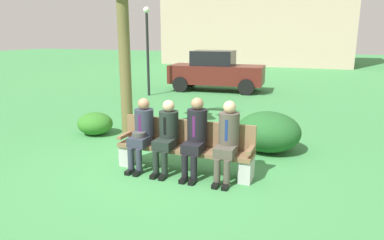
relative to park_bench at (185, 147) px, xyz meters
name	(u,v)px	position (x,y,z in m)	size (l,w,h in m)	color
ground_plane	(168,170)	(-0.30, -0.08, -0.44)	(80.00, 80.00, 0.00)	#3F8B49
park_bench	(185,147)	(0.00, 0.00, 0.00)	(2.43, 0.44, 0.90)	brown
seated_man_leftmost	(142,130)	(-0.78, -0.14, 0.27)	(0.34, 0.72, 1.27)	#2D3342
seated_man_centerleft	(167,133)	(-0.29, -0.13, 0.27)	(0.34, 0.72, 1.27)	#1E2823
seated_man_centerright	(195,133)	(0.24, -0.13, 0.31)	(0.34, 0.72, 1.34)	black
seated_man_rightmost	(227,137)	(0.80, -0.13, 0.30)	(0.34, 0.72, 1.33)	#4C473D
shrub_near_bench	(268,132)	(1.20, 1.61, -0.03)	(1.32, 1.21, 0.83)	#225A26
shrub_mid_lawn	(95,124)	(-2.90, 1.39, -0.17)	(0.86, 0.79, 0.54)	#317625
parked_car_near	(216,71)	(-2.16, 8.86, 0.40)	(4.01, 1.95, 1.68)	#591E19
street_lamp	(147,42)	(-4.27, 6.80, 1.63)	(0.24, 0.24, 3.35)	black
building_backdrop	(259,1)	(-3.22, 23.65, 4.39)	(14.95, 6.39, 9.61)	#BFA38E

